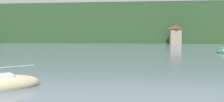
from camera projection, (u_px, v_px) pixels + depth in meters
The scene contains 3 objects.
wooded_hillside at pixel (116, 28), 139.94m from camera, with size 352.00×59.87×33.61m.
shore_building_westcentral at pixel (175, 35), 98.38m from camera, with size 4.42×5.96×7.56m.
sailboat_near_7 at pixel (0, 85), 17.76m from camera, with size 5.43×5.44×8.45m.
Camera 1 is at (3.15, 19.94, 3.99)m, focal length 39.73 mm.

